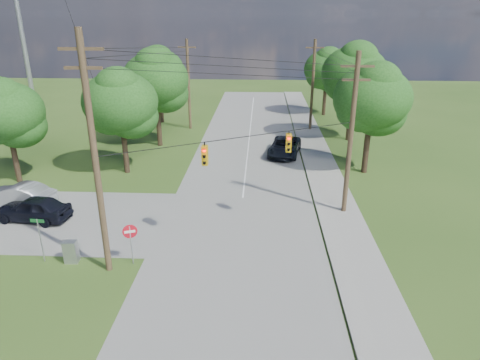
# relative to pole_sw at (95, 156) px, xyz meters

# --- Properties ---
(ground) EXTENTS (140.00, 140.00, 0.00)m
(ground) POSITION_rel_pole_sw_xyz_m (4.60, -0.40, -6.23)
(ground) COLOR #30501A
(ground) RESTS_ON ground
(main_road) EXTENTS (10.00, 100.00, 0.03)m
(main_road) POSITION_rel_pole_sw_xyz_m (6.60, 4.60, -6.21)
(main_road) COLOR gray
(main_road) RESTS_ON ground
(sidewalk_east) EXTENTS (2.60, 100.00, 0.12)m
(sidewalk_east) POSITION_rel_pole_sw_xyz_m (13.30, 4.60, -6.17)
(sidewalk_east) COLOR gray
(sidewalk_east) RESTS_ON ground
(pole_sw) EXTENTS (2.00, 0.32, 12.00)m
(pole_sw) POSITION_rel_pole_sw_xyz_m (0.00, 0.00, 0.00)
(pole_sw) COLOR brown
(pole_sw) RESTS_ON ground
(pole_ne) EXTENTS (2.00, 0.32, 10.50)m
(pole_ne) POSITION_rel_pole_sw_xyz_m (13.50, 7.60, -0.76)
(pole_ne) COLOR brown
(pole_ne) RESTS_ON ground
(pole_north_e) EXTENTS (2.00, 0.32, 10.00)m
(pole_north_e) POSITION_rel_pole_sw_xyz_m (13.50, 29.60, -1.10)
(pole_north_e) COLOR brown
(pole_north_e) RESTS_ON ground
(pole_north_w) EXTENTS (2.00, 0.32, 10.00)m
(pole_north_w) POSITION_rel_pole_sw_xyz_m (-0.40, 29.60, -1.10)
(pole_north_w) COLOR brown
(pole_north_w) RESTS_ON ground
(power_lines) EXTENTS (13.93, 29.62, 4.93)m
(power_lines) POSITION_rel_pole_sw_xyz_m (6.10, 11.14, 2.93)
(power_lines) COLOR black
(power_lines) RESTS_ON ground
(traffic_signals) EXTENTS (4.91, 3.27, 1.05)m
(traffic_signals) POSITION_rel_pole_sw_xyz_m (7.15, 4.03, -0.73)
(traffic_signals) COLOR gold
(traffic_signals) RESTS_ON ground
(tree_w_near) EXTENTS (6.00, 6.00, 8.40)m
(tree_w_near) POSITION_rel_pole_sw_xyz_m (-3.40, 14.60, -0.30)
(tree_w_near) COLOR #3D2C1E
(tree_w_near) RESTS_ON ground
(tree_w_mid) EXTENTS (6.40, 6.40, 9.22)m
(tree_w_mid) POSITION_rel_pole_sw_xyz_m (-2.40, 22.60, 0.35)
(tree_w_mid) COLOR #3D2C1E
(tree_w_mid) RESTS_ON ground
(tree_w_far) EXTENTS (6.00, 6.00, 8.73)m
(tree_w_far) POSITION_rel_pole_sw_xyz_m (-4.40, 32.60, 0.02)
(tree_w_far) COLOR #3D2C1E
(tree_w_far) RESTS_ON ground
(tree_e_near) EXTENTS (6.20, 6.20, 8.81)m
(tree_e_near) POSITION_rel_pole_sw_xyz_m (16.60, 15.60, 0.02)
(tree_e_near) COLOR #3D2C1E
(tree_e_near) RESTS_ON ground
(tree_e_mid) EXTENTS (6.60, 6.60, 9.64)m
(tree_e_mid) POSITION_rel_pole_sw_xyz_m (17.10, 25.60, 0.68)
(tree_e_mid) COLOR #3D2C1E
(tree_e_mid) RESTS_ON ground
(tree_e_far) EXTENTS (5.80, 5.80, 8.32)m
(tree_e_far) POSITION_rel_pole_sw_xyz_m (16.10, 37.60, -0.31)
(tree_e_far) COLOR #3D2C1E
(tree_e_far) RESTS_ON ground
(tree_cross_n) EXTENTS (5.60, 5.60, 7.91)m
(tree_cross_n) POSITION_rel_pole_sw_xyz_m (-11.40, 12.10, -0.63)
(tree_cross_n) COLOR #3D2C1E
(tree_cross_n) RESTS_ON ground
(car_cross_dark) EXTENTS (4.98, 2.50, 1.63)m
(car_cross_dark) POSITION_rel_pole_sw_xyz_m (-6.70, 5.36, -5.38)
(car_cross_dark) COLOR black
(car_cross_dark) RESTS_ON cross_road
(car_cross_silver) EXTENTS (5.19, 2.58, 1.64)m
(car_cross_silver) POSITION_rel_pole_sw_xyz_m (-8.74, 7.38, -5.38)
(car_cross_silver) COLOR #ADB0B4
(car_cross_silver) RESTS_ON cross_road
(car_main_north) EXTENTS (3.66, 6.10, 1.58)m
(car_main_north) POSITION_rel_pole_sw_xyz_m (10.10, 20.01, -5.41)
(car_main_north) COLOR black
(car_main_north) RESTS_ON main_road
(control_cabinet) EXTENTS (0.73, 0.55, 1.26)m
(control_cabinet) POSITION_rel_pole_sw_xyz_m (-2.22, 0.60, -5.60)
(control_cabinet) COLOR #969A9C
(control_cabinet) RESTS_ON ground
(do_not_enter_sign) EXTENTS (0.74, 0.28, 2.33)m
(do_not_enter_sign) POSITION_rel_pole_sw_xyz_m (1.10, 0.60, -4.53)
(do_not_enter_sign) COLOR #969A9C
(do_not_enter_sign) RESTS_ON ground
(street_name_sign) EXTENTS (0.76, 0.09, 2.54)m
(street_name_sign) POSITION_rel_pole_sw_xyz_m (-3.76, 0.60, -4.60)
(street_name_sign) COLOR #969A9C
(street_name_sign) RESTS_ON ground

